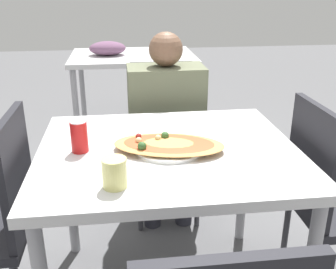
# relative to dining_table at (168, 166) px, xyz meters

# --- Properties ---
(dining_table) EXTENTS (1.04, 0.89, 0.76)m
(dining_table) POSITION_rel_dining_table_xyz_m (0.00, 0.00, 0.00)
(dining_table) COLOR silver
(dining_table) RESTS_ON ground_plane
(chair_far_seated) EXTENTS (0.40, 0.40, 0.93)m
(chair_far_seated) POSITION_rel_dining_table_xyz_m (0.07, 0.78, -0.16)
(chair_far_seated) COLOR black
(chair_far_seated) RESTS_ON ground_plane
(chair_side_right) EXTENTS (0.40, 0.40, 0.93)m
(chair_side_right) POSITION_rel_dining_table_xyz_m (0.70, -0.05, -0.16)
(chair_side_right) COLOR black
(chair_side_right) RESTS_ON ground_plane
(person_seated) EXTENTS (0.43, 0.27, 1.14)m
(person_seated) POSITION_rel_dining_table_xyz_m (0.07, 0.66, -0.01)
(person_seated) COLOR #2D2D38
(person_seated) RESTS_ON ground_plane
(pizza_main) EXTENTS (0.48, 0.33, 0.06)m
(pizza_main) POSITION_rel_dining_table_xyz_m (-0.01, -0.03, 0.10)
(pizza_main) COLOR white
(pizza_main) RESTS_ON dining_table
(soda_can) EXTENTS (0.07, 0.07, 0.12)m
(soda_can) POSITION_rel_dining_table_xyz_m (-0.35, 0.01, 0.14)
(soda_can) COLOR red
(soda_can) RESTS_ON dining_table
(drink_glass) EXTENTS (0.08, 0.08, 0.10)m
(drink_glass) POSITION_rel_dining_table_xyz_m (-0.21, -0.30, 0.13)
(drink_glass) COLOR #E0DB7F
(drink_glass) RESTS_ON dining_table
(background_table) EXTENTS (1.10, 0.80, 0.88)m
(background_table) POSITION_rel_dining_table_xyz_m (-0.09, 2.10, 0.02)
(background_table) COLOR silver
(background_table) RESTS_ON ground_plane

